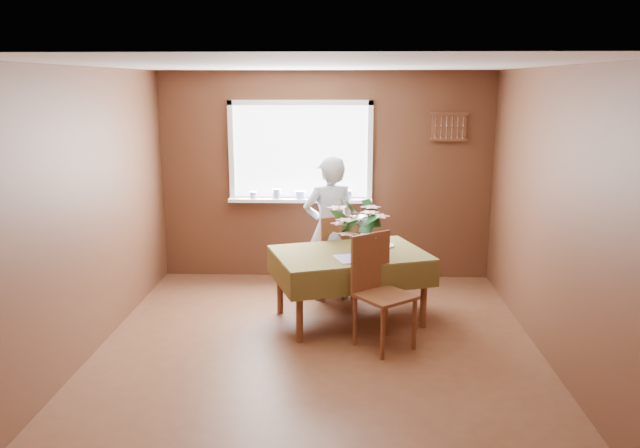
{
  "coord_description": "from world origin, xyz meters",
  "views": [
    {
      "loc": [
        0.23,
        -5.21,
        2.36
      ],
      "look_at": [
        0.0,
        0.55,
        1.05
      ],
      "focal_mm": 35.0,
      "sensor_mm": 36.0,
      "label": 1
    }
  ],
  "objects_px": {
    "flower_bouquet": "(357,226)",
    "seated_woman": "(329,229)",
    "chair_near": "(379,286)",
    "chair_far": "(335,253)",
    "dining_table": "(350,260)"
  },
  "relations": [
    {
      "from": "flower_bouquet",
      "to": "chair_far",
      "type": "bearing_deg",
      "value": 105.52
    },
    {
      "from": "chair_far",
      "to": "chair_near",
      "type": "height_order",
      "value": "chair_near"
    },
    {
      "from": "flower_bouquet",
      "to": "seated_woman",
      "type": "bearing_deg",
      "value": 110.04
    },
    {
      "from": "flower_bouquet",
      "to": "dining_table",
      "type": "bearing_deg",
      "value": 114.08
    },
    {
      "from": "dining_table",
      "to": "flower_bouquet",
      "type": "xyz_separation_m",
      "value": [
        0.07,
        -0.15,
        0.39
      ]
    },
    {
      "from": "seated_woman",
      "to": "flower_bouquet",
      "type": "distance_m",
      "value": 0.87
    },
    {
      "from": "dining_table",
      "to": "seated_woman",
      "type": "bearing_deg",
      "value": 90.0
    },
    {
      "from": "chair_near",
      "to": "seated_woman",
      "type": "height_order",
      "value": "seated_woman"
    },
    {
      "from": "chair_far",
      "to": "chair_near",
      "type": "xyz_separation_m",
      "value": [
        0.42,
        -1.25,
        0.04
      ]
    },
    {
      "from": "chair_near",
      "to": "chair_far",
      "type": "bearing_deg",
      "value": 69.91
    },
    {
      "from": "dining_table",
      "to": "chair_far",
      "type": "height_order",
      "value": "chair_far"
    },
    {
      "from": "seated_woman",
      "to": "flower_bouquet",
      "type": "relative_size",
      "value": 2.92
    },
    {
      "from": "chair_far",
      "to": "flower_bouquet",
      "type": "height_order",
      "value": "flower_bouquet"
    },
    {
      "from": "seated_woman",
      "to": "flower_bouquet",
      "type": "height_order",
      "value": "seated_woman"
    },
    {
      "from": "seated_woman",
      "to": "dining_table",
      "type": "bearing_deg",
      "value": 91.48
    }
  ]
}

